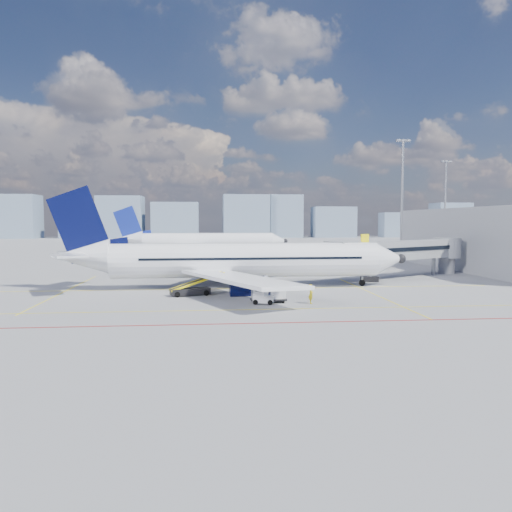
{
  "coord_description": "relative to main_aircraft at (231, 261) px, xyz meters",
  "views": [
    {
      "loc": [
        -3.87,
        -49.95,
        7.9
      ],
      "look_at": [
        1.46,
        5.51,
        4.0
      ],
      "focal_mm": 35.0,
      "sensor_mm": 36.0,
      "label": 1
    }
  ],
  "objects": [
    {
      "name": "floodlight_mast_ne",
      "position": [
        39.16,
        46.29,
        10.37
      ],
      "size": [
        3.2,
        0.61,
        25.45
      ],
      "color": "gray",
      "rests_on": "ground"
    },
    {
      "name": "ground",
      "position": [
        1.16,
        -8.71,
        -3.22
      ],
      "size": [
        420.0,
        420.0,
        0.0
      ],
      "primitive_type": "plane",
      "color": "gray",
      "rests_on": "ground"
    },
    {
      "name": "second_aircraft",
      "position": [
        -4.4,
        55.88,
        0.0
      ],
      "size": [
        39.62,
        34.53,
        11.54
      ],
      "rotation": [
        0.0,
        0.0,
        0.0
      ],
      "color": "white",
      "rests_on": "ground"
    },
    {
      "name": "belt_loader",
      "position": [
        -4.51,
        -5.63,
        -2.59
      ],
      "size": [
        5.99,
        2.97,
        2.41
      ],
      "rotation": [
        0.0,
        0.0,
        0.3
      ],
      "color": "black",
      "rests_on": "ground"
    },
    {
      "name": "jet_bridge",
      "position": [
        24.67,
        8.2,
        0.52
      ],
      "size": [
        23.55,
        15.78,
        6.3
      ],
      "color": "gray",
      "rests_on": "ground"
    },
    {
      "name": "distant_skyline",
      "position": [
        -11.44,
        181.29,
        5.89
      ],
      "size": [
        256.85,
        15.89,
        20.61
      ],
      "color": "slate",
      "rests_on": "ground"
    },
    {
      "name": "cargo_dolly",
      "position": [
        3.08,
        -10.95,
        -2.19
      ],
      "size": [
        3.48,
        1.64,
        1.88
      ],
      "rotation": [
        0.0,
        0.0,
        0.03
      ],
      "color": "black",
      "rests_on": "ground"
    },
    {
      "name": "baggage_tug",
      "position": [
        2.4,
        -11.75,
        -2.58
      ],
      "size": [
        2.11,
        1.53,
        1.33
      ],
      "rotation": [
        0.0,
        0.0,
        -0.22
      ],
      "color": "white",
      "rests_on": "ground"
    },
    {
      "name": "floodlight_mast_far",
      "position": [
        66.16,
        81.29,
        10.37
      ],
      "size": [
        3.2,
        0.61,
        25.45
      ],
      "color": "gray",
      "rests_on": "ground"
    },
    {
      "name": "apron_markings",
      "position": [
        0.58,
        -12.62,
        -3.21
      ],
      "size": [
        90.0,
        35.12,
        0.01
      ],
      "color": "yellow",
      "rests_on": "ground"
    },
    {
      "name": "terminal_block",
      "position": [
        41.11,
        17.29,
        1.78
      ],
      "size": [
        10.0,
        42.0,
        10.0
      ],
      "color": "gray",
      "rests_on": "ground"
    },
    {
      "name": "main_aircraft",
      "position": [
        0.0,
        0.0,
        0.0
      ],
      "size": [
        42.3,
        36.86,
        12.33
      ],
      "rotation": [
        0.0,
        0.0,
        0.02
      ],
      "color": "white",
      "rests_on": "ground"
    },
    {
      "name": "ramp_worker",
      "position": [
        7.07,
        -11.93,
        -2.28
      ],
      "size": [
        0.46,
        0.69,
        1.87
      ],
      "primitive_type": "imported",
      "rotation": [
        0.0,
        0.0,
        1.55
      ],
      "color": "yellow",
      "rests_on": "ground"
    }
  ]
}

